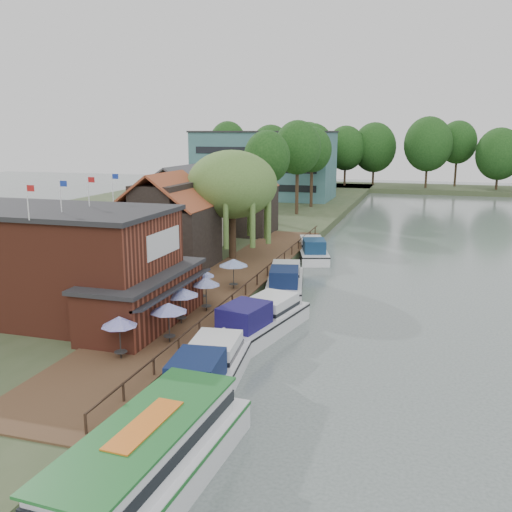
% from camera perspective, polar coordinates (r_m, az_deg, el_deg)
% --- Properties ---
extents(ground, '(260.00, 260.00, 0.00)m').
position_cam_1_polar(ground, '(35.41, 3.71, -9.34)').
color(ground, '#4D5954').
rests_on(ground, ground).
extents(land_bank, '(50.00, 140.00, 1.00)m').
position_cam_1_polar(land_bank, '(77.81, -12.10, 2.75)').
color(land_bank, '#384728').
rests_on(land_bank, ground).
extents(quay_deck, '(6.00, 50.00, 0.10)m').
position_cam_1_polar(quay_deck, '(46.38, -3.09, -2.71)').
color(quay_deck, '#47301E').
rests_on(quay_deck, land_bank).
extents(quay_rail, '(0.20, 49.00, 1.00)m').
position_cam_1_polar(quay_rail, '(45.91, 0.29, -2.27)').
color(quay_rail, black).
rests_on(quay_rail, land_bank).
extents(pub, '(20.00, 11.00, 7.30)m').
position_cam_1_polar(pub, '(38.64, -17.20, -0.81)').
color(pub, maroon).
rests_on(pub, land_bank).
extents(hotel_block, '(25.40, 12.40, 12.30)m').
position_cam_1_polar(hotel_block, '(106.39, 0.83, 9.12)').
color(hotel_block, '#38666B').
rests_on(hotel_block, land_bank).
extents(cottage_a, '(8.60, 7.60, 8.50)m').
position_cam_1_polar(cottage_a, '(51.82, -8.93, 3.50)').
color(cottage_a, black).
rests_on(cottage_a, land_bank).
extents(cottage_b, '(9.60, 8.60, 8.50)m').
position_cam_1_polar(cottage_b, '(62.05, -7.44, 4.98)').
color(cottage_b, beige).
rests_on(cottage_b, land_bank).
extents(cottage_c, '(7.60, 7.60, 8.50)m').
position_cam_1_polar(cottage_c, '(68.95, -1.31, 5.81)').
color(cottage_c, black).
rests_on(cottage_c, land_bank).
extents(willow, '(8.60, 8.60, 10.43)m').
position_cam_1_polar(willow, '(54.55, -2.40, 5.09)').
color(willow, '#476B2D').
rests_on(willow, land_bank).
extents(umbrella_0, '(1.96, 1.96, 2.38)m').
position_cam_1_polar(umbrella_0, '(31.65, -13.45, -7.92)').
color(umbrella_0, '#211B99').
rests_on(umbrella_0, quay_deck).
extents(umbrella_1, '(2.20, 2.20, 2.38)m').
position_cam_1_polar(umbrella_1, '(33.48, -8.70, -6.59)').
color(umbrella_1, '#1C239B').
rests_on(umbrella_1, quay_deck).
extents(umbrella_2, '(2.37, 2.37, 2.38)m').
position_cam_1_polar(umbrella_2, '(36.60, -7.54, -4.90)').
color(umbrella_2, navy).
rests_on(umbrella_2, quay_deck).
extents(umbrella_3, '(1.94, 1.94, 2.38)m').
position_cam_1_polar(umbrella_3, '(38.81, -5.00, -3.84)').
color(umbrella_3, navy).
rests_on(umbrella_3, quay_deck).
extents(umbrella_4, '(1.96, 1.96, 2.38)m').
position_cam_1_polar(umbrella_4, '(41.19, -5.48, -2.90)').
color(umbrella_4, '#1B2997').
rests_on(umbrella_4, quay_deck).
extents(umbrella_5, '(2.31, 2.31, 2.38)m').
position_cam_1_polar(umbrella_5, '(44.21, -2.26, -1.79)').
color(umbrella_5, navy).
rests_on(umbrella_5, quay_deck).
extents(cruiser_0, '(4.50, 10.65, 2.52)m').
position_cam_1_polar(cruiser_0, '(30.01, -4.89, -10.87)').
color(cruiser_0, white).
rests_on(cruiser_0, ground).
extents(cruiser_1, '(5.57, 11.05, 2.59)m').
position_cam_1_polar(cruiser_1, '(37.45, 0.40, -5.99)').
color(cruiser_1, silver).
rests_on(cruiser_1, ground).
extents(cruiser_2, '(5.20, 10.51, 2.45)m').
position_cam_1_polar(cruiser_2, '(47.37, 2.93, -2.17)').
color(cruiser_2, silver).
rests_on(cruiser_2, ground).
extents(cruiser_3, '(5.79, 10.24, 2.36)m').
position_cam_1_polar(cruiser_3, '(60.14, 5.67, 0.86)').
color(cruiser_3, white).
rests_on(cruiser_3, ground).
extents(tour_boat, '(4.50, 13.56, 2.92)m').
position_cam_1_polar(tour_boat, '(21.75, -11.84, -20.18)').
color(tour_boat, silver).
rests_on(tour_boat, ground).
extents(swan, '(0.44, 0.44, 0.44)m').
position_cam_1_polar(swan, '(27.98, -7.57, -15.10)').
color(swan, white).
rests_on(swan, ground).
extents(bank_tree_0, '(6.24, 6.24, 12.32)m').
position_cam_1_polar(bank_tree_0, '(77.87, 1.09, 7.96)').
color(bank_tree_0, '#143811').
rests_on(bank_tree_0, land_bank).
extents(bank_tree_1, '(6.86, 6.86, 13.77)m').
position_cam_1_polar(bank_tree_1, '(85.15, 4.15, 8.79)').
color(bank_tree_1, '#143811').
rests_on(bank_tree_1, land_bank).
extents(bank_tree_2, '(6.34, 6.34, 12.90)m').
position_cam_1_polar(bank_tree_2, '(94.06, 5.60, 8.83)').
color(bank_tree_2, '#143811').
rests_on(bank_tree_2, land_bank).
extents(bank_tree_3, '(6.70, 6.70, 12.19)m').
position_cam_1_polar(bank_tree_3, '(110.61, 6.09, 9.15)').
color(bank_tree_3, '#143811').
rests_on(bank_tree_3, land_bank).
extents(bank_tree_4, '(8.83, 8.83, 13.88)m').
position_cam_1_polar(bank_tree_4, '(120.44, 5.66, 9.81)').
color(bank_tree_4, '#143811').
rests_on(bank_tree_4, land_bank).
extents(bank_tree_5, '(7.86, 7.86, 12.59)m').
position_cam_1_polar(bank_tree_5, '(127.03, 5.96, 9.64)').
color(bank_tree_5, '#143811').
rests_on(bank_tree_5, land_bank).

